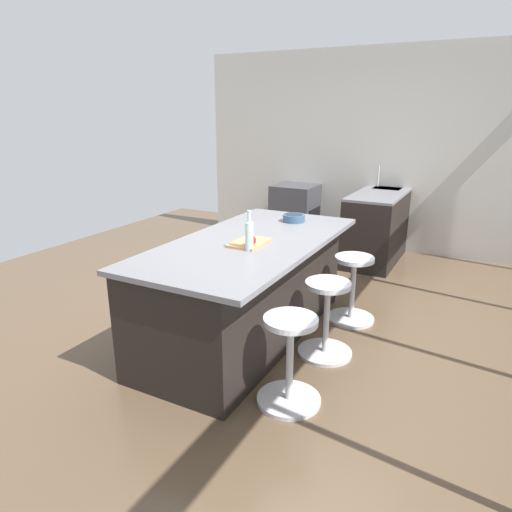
% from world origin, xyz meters
% --- Properties ---
extents(ground_plane, '(7.83, 7.83, 0.00)m').
position_xyz_m(ground_plane, '(0.00, 0.00, 0.00)').
color(ground_plane, brown).
extents(interior_partition_left, '(0.12, 4.85, 2.72)m').
position_xyz_m(interior_partition_left, '(-3.01, 0.00, 1.36)').
color(interior_partition_left, beige).
rests_on(interior_partition_left, ground_plane).
extents(sink_cabinet, '(1.86, 0.60, 1.18)m').
position_xyz_m(sink_cabinet, '(-2.67, 0.39, 0.46)').
color(sink_cabinet, black).
rests_on(sink_cabinet, ground_plane).
extents(oven_range, '(0.60, 0.61, 0.87)m').
position_xyz_m(oven_range, '(-2.66, -0.88, 0.43)').
color(oven_range, '#38383D').
rests_on(oven_range, ground_plane).
extents(kitchen_island, '(2.30, 1.11, 0.88)m').
position_xyz_m(kitchen_island, '(0.28, -0.08, 0.44)').
color(kitchen_island, black).
rests_on(kitchen_island, ground_plane).
extents(stool_by_window, '(0.44, 0.44, 0.63)m').
position_xyz_m(stool_by_window, '(-0.44, 0.65, 0.30)').
color(stool_by_window, '#B7B7BC').
rests_on(stool_by_window, ground_plane).
extents(stool_middle, '(0.44, 0.44, 0.63)m').
position_xyz_m(stool_middle, '(0.28, 0.65, 0.30)').
color(stool_middle, '#B7B7BC').
rests_on(stool_middle, ground_plane).
extents(stool_near_camera, '(0.44, 0.44, 0.63)m').
position_xyz_m(stool_near_camera, '(1.01, 0.65, 0.30)').
color(stool_near_camera, '#B7B7BC').
rests_on(stool_near_camera, ground_plane).
extents(cutting_board, '(0.36, 0.24, 0.02)m').
position_xyz_m(cutting_board, '(0.39, 0.01, 0.89)').
color(cutting_board, tan).
rests_on(cutting_board, kitchen_island).
extents(apple_red, '(0.09, 0.09, 0.09)m').
position_xyz_m(apple_red, '(0.49, 0.08, 0.94)').
color(apple_red, red).
rests_on(apple_red, cutting_board).
extents(water_bottle, '(0.06, 0.06, 0.31)m').
position_xyz_m(water_bottle, '(0.55, 0.09, 1.00)').
color(water_bottle, silver).
rests_on(water_bottle, kitchen_island).
extents(fruit_bowl, '(0.21, 0.21, 0.07)m').
position_xyz_m(fruit_bowl, '(-0.49, 0.02, 0.92)').
color(fruit_bowl, '#334C6B').
rests_on(fruit_bowl, kitchen_island).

